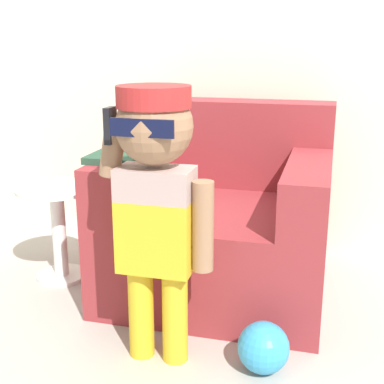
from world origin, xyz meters
TOP-DOWN VIEW (x-y plane):
  - ground_plane at (0.00, 0.00)m, footprint 10.00×10.00m
  - wall_back at (0.00, 0.70)m, footprint 10.00×0.05m
  - armchair at (-0.04, 0.09)m, footprint 1.05×0.95m
  - person_child at (-0.13, -0.61)m, footprint 0.43×0.33m
  - side_table at (-0.86, -0.04)m, footprint 0.41×0.41m
  - toy_ball at (0.28, -0.60)m, footprint 0.20×0.20m

SIDE VIEW (x-z plane):
  - ground_plane at x=0.00m, z-range 0.00..0.00m
  - toy_ball at x=0.28m, z-range 0.00..0.20m
  - side_table at x=-0.86m, z-range 0.05..0.55m
  - armchair at x=-0.04m, z-range -0.11..0.80m
  - person_child at x=-0.13m, z-range 0.18..1.24m
  - wall_back at x=0.00m, z-range 0.00..2.60m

